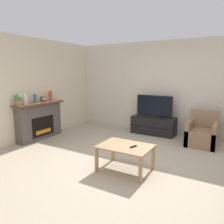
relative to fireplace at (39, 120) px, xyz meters
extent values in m
plane|color=tan|center=(2.83, -0.18, -0.51)|extent=(24.00, 24.00, 0.00)
cube|color=beige|center=(2.83, 2.35, 0.84)|extent=(12.00, 0.06, 2.70)
cube|color=beige|center=(-0.18, -0.18, 0.84)|extent=(0.06, 12.00, 2.70)
cube|color=#564C47|center=(0.00, 0.00, -0.04)|extent=(0.29, 1.34, 0.95)
cube|color=black|center=(0.15, 0.00, -0.15)|extent=(0.01, 0.74, 0.52)
cube|color=orange|center=(0.15, 0.00, -0.29)|extent=(0.01, 0.51, 0.10)
cube|color=brown|center=(0.03, 0.00, 0.46)|extent=(0.41, 1.46, 0.05)
cylinder|color=beige|center=(0.02, -0.44, 0.60)|extent=(0.11, 0.11, 0.22)
sphere|color=beige|center=(0.02, -0.44, 0.72)|extent=(0.06, 0.06, 0.06)
cylinder|color=#385670|center=(0.02, -0.11, 0.60)|extent=(0.10, 0.10, 0.22)
sphere|color=#385670|center=(0.02, -0.11, 0.71)|extent=(0.05, 0.05, 0.05)
cylinder|color=#994C3D|center=(0.02, 0.44, 0.62)|extent=(0.11, 0.11, 0.26)
sphere|color=#994C3D|center=(0.02, 0.44, 0.76)|extent=(0.06, 0.06, 0.06)
cube|color=brown|center=(0.02, 0.15, 0.56)|extent=(0.07, 0.11, 0.15)
cylinder|color=white|center=(0.05, 0.15, 0.58)|extent=(0.00, 0.08, 0.08)
cylinder|color=#936B4C|center=(0.02, -0.62, 0.55)|extent=(0.13, 0.13, 0.12)
sphere|color=#477038|center=(0.02, -0.62, 0.68)|extent=(0.18, 0.18, 0.18)
cube|color=black|center=(2.53, 2.02, -0.26)|extent=(1.26, 0.52, 0.51)
cube|color=black|center=(2.53, 1.76, -0.26)|extent=(1.23, 0.01, 0.01)
cube|color=black|center=(2.53, 2.02, 0.02)|extent=(0.37, 0.18, 0.04)
cube|color=black|center=(2.53, 2.02, 0.33)|extent=(1.06, 0.03, 0.59)
cube|color=black|center=(2.53, 2.00, 0.33)|extent=(0.98, 0.01, 0.53)
cube|color=#937051|center=(3.92, 1.64, -0.31)|extent=(0.70, 0.76, 0.40)
cube|color=#937051|center=(3.92, 1.95, 0.11)|extent=(0.70, 0.14, 0.45)
cube|color=#937051|center=(3.62, 1.64, -0.21)|extent=(0.10, 0.76, 0.60)
cube|color=#937051|center=(4.22, 1.64, -0.21)|extent=(0.10, 0.76, 0.60)
cube|color=#A37F56|center=(2.93, -0.59, -0.05)|extent=(0.95, 0.68, 0.03)
cube|color=#A37F56|center=(2.50, -0.89, -0.29)|extent=(0.05, 0.05, 0.45)
cube|color=#A37F56|center=(3.36, -0.89, -0.29)|extent=(0.05, 0.05, 0.45)
cube|color=#A37F56|center=(2.50, -0.29, -0.29)|extent=(0.05, 0.05, 0.45)
cube|color=#A37F56|center=(3.36, -0.29, -0.29)|extent=(0.05, 0.05, 0.45)
cube|color=black|center=(3.09, -0.59, -0.02)|extent=(0.08, 0.16, 0.02)
camera|label=1|loc=(4.65, -3.99, 1.28)|focal=35.00mm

